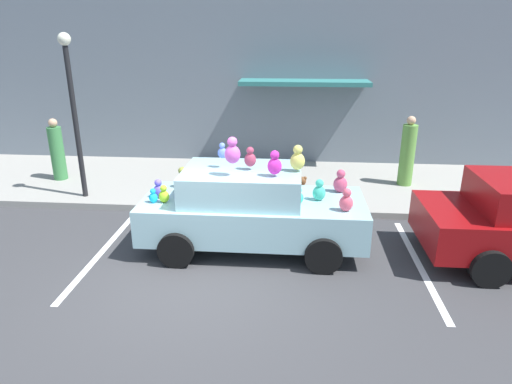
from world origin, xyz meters
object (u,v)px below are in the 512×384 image
Objects in this scene: plush_covered_car at (251,207)px; pedestrian_walking_past at (57,152)px; teddy_bear_on_sidewalk at (301,189)px; street_lamp_post at (73,100)px; pedestrian_near_shopfront at (407,154)px.

plush_covered_car is 2.52× the size of pedestrian_walking_past.
plush_covered_car reaches higher than teddy_bear_on_sidewalk.
street_lamp_post is at bearing 153.98° from plush_covered_car.
plush_covered_car is 5.12m from pedestrian_near_shopfront.
teddy_bear_on_sidewalk is 5.58m from street_lamp_post.
street_lamp_post is 2.29× the size of pedestrian_walking_past.
street_lamp_post is (-5.19, -0.22, 2.04)m from teddy_bear_on_sidewalk.
street_lamp_post reaches higher than pedestrian_walking_past.
street_lamp_post is at bearing -177.55° from teddy_bear_on_sidewalk.
pedestrian_near_shopfront is 9.11m from pedestrian_walking_past.
pedestrian_walking_past is at bearing -178.12° from pedestrian_near_shopfront.
plush_covered_car is 4.96m from street_lamp_post.
pedestrian_walking_past reaches higher than teddy_bear_on_sidewalk.
pedestrian_walking_past is (-6.43, 1.01, 0.49)m from teddy_bear_on_sidewalk.
plush_covered_car is 7.28× the size of teddy_bear_on_sidewalk.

